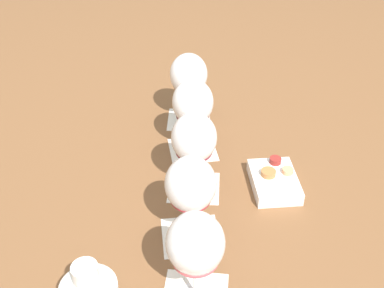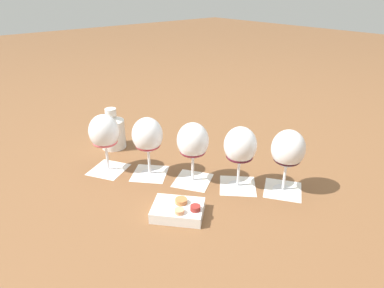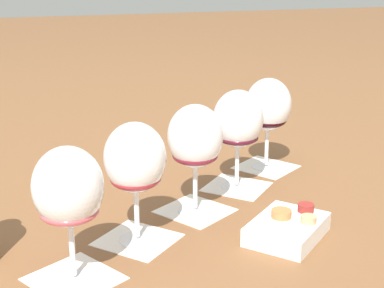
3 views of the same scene
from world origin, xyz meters
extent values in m
plane|color=brown|center=(0.00, 0.00, 0.00)|extent=(8.00, 8.00, 0.00)
cube|color=silver|center=(-0.08, 0.12, 0.00)|extent=(0.16, 0.16, 0.00)
cube|color=silver|center=(0.00, -0.01, 0.00)|extent=(0.16, 0.16, 0.00)
cube|color=silver|center=(0.09, -0.12, 0.00)|extent=(0.16, 0.16, 0.00)
cube|color=silver|center=(0.17, -0.23, 0.00)|extent=(0.16, 0.16, 0.00)
cylinder|color=white|center=(-0.17, 0.23, 0.05)|extent=(0.01, 0.01, 0.09)
ellipsoid|color=white|center=(-0.17, 0.23, 0.14)|extent=(0.10, 0.10, 0.11)
ellipsoid|color=#CB515B|center=(-0.17, 0.23, 0.11)|extent=(0.08, 0.08, 0.03)
cylinder|color=white|center=(-0.08, 0.12, 0.00)|extent=(0.06, 0.06, 0.01)
cylinder|color=white|center=(-0.08, 0.12, 0.05)|extent=(0.01, 0.01, 0.09)
ellipsoid|color=white|center=(-0.08, 0.12, 0.14)|extent=(0.10, 0.10, 0.11)
ellipsoid|color=#A02A34|center=(-0.08, 0.12, 0.11)|extent=(0.08, 0.08, 0.03)
cylinder|color=white|center=(0.00, -0.01, 0.00)|extent=(0.06, 0.06, 0.01)
cylinder|color=white|center=(0.00, -0.01, 0.05)|extent=(0.01, 0.01, 0.09)
ellipsoid|color=white|center=(0.00, -0.01, 0.14)|extent=(0.10, 0.10, 0.11)
ellipsoid|color=maroon|center=(0.00, -0.01, 0.11)|extent=(0.08, 0.08, 0.03)
cylinder|color=white|center=(0.09, -0.12, 0.00)|extent=(0.06, 0.06, 0.01)
cylinder|color=white|center=(0.09, -0.12, 0.05)|extent=(0.01, 0.01, 0.09)
ellipsoid|color=white|center=(0.09, -0.12, 0.14)|extent=(0.10, 0.10, 0.11)
ellipsoid|color=#4C1423|center=(0.09, -0.12, 0.11)|extent=(0.08, 0.08, 0.02)
cylinder|color=white|center=(0.17, -0.23, 0.00)|extent=(0.06, 0.06, 0.01)
cylinder|color=white|center=(0.17, -0.23, 0.05)|extent=(0.01, 0.01, 0.09)
ellipsoid|color=white|center=(0.17, -0.23, 0.14)|extent=(0.10, 0.10, 0.11)
ellipsoid|color=black|center=(0.17, -0.23, 0.11)|extent=(0.08, 0.08, 0.04)
cone|color=white|center=(-0.07, 0.38, 0.12)|extent=(0.09, 0.09, 0.02)
cylinder|color=white|center=(-0.07, 0.38, 0.14)|extent=(0.04, 0.04, 0.03)
cube|color=white|center=(-0.15, -0.12, 0.02)|extent=(0.17, 0.17, 0.03)
cylinder|color=maroon|center=(-0.13, -0.16, 0.04)|extent=(0.03, 0.03, 0.01)
cylinder|color=#B2703D|center=(-0.13, -0.11, 0.04)|extent=(0.03, 0.03, 0.01)
cylinder|color=tan|center=(-0.17, -0.14, 0.04)|extent=(0.03, 0.03, 0.01)
camera|label=1|loc=(-0.48, 0.68, 0.74)|focal=45.00mm
camera|label=2|loc=(-0.62, -0.72, 0.58)|focal=32.00mm
camera|label=3|loc=(-0.93, 0.31, 0.44)|focal=55.00mm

